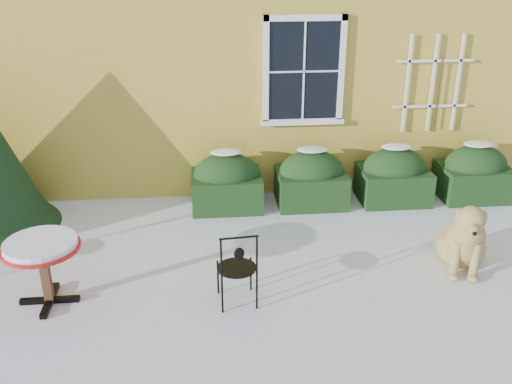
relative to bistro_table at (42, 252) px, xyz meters
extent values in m
plane|color=white|center=(2.41, -0.17, -0.65)|extent=(80.00, 80.00, 0.00)
cube|color=black|center=(3.31, 2.79, 1.32)|extent=(1.05, 0.03, 1.45)
cube|color=white|center=(3.31, 2.78, 2.09)|extent=(1.23, 0.06, 0.09)
cube|color=white|center=(3.31, 2.78, 0.55)|extent=(1.23, 0.06, 0.09)
cube|color=white|center=(2.74, 2.78, 1.32)|extent=(0.09, 0.06, 1.63)
cube|color=white|center=(3.88, 2.78, 1.32)|extent=(0.09, 0.06, 1.63)
cube|color=white|center=(3.31, 2.77, 1.32)|extent=(0.02, 0.02, 1.45)
cube|color=white|center=(3.31, 2.77, 1.32)|extent=(1.05, 0.02, 0.02)
cube|color=white|center=(3.31, 2.78, 0.55)|extent=(1.29, 0.14, 0.07)
cube|color=white|center=(4.91, 2.77, 1.10)|extent=(0.04, 0.03, 1.50)
cube|color=white|center=(5.31, 2.77, 1.10)|extent=(0.04, 0.03, 1.50)
cube|color=white|center=(5.71, 2.77, 1.10)|extent=(0.04, 0.03, 1.50)
cube|color=white|center=(5.31, 2.77, 0.75)|extent=(1.20, 0.03, 0.04)
cube|color=white|center=(5.31, 2.77, 1.45)|extent=(1.20, 0.03, 0.04)
cylinder|color=#472D19|center=(5.41, 2.75, 0.95)|extent=(0.02, 0.02, 1.10)
cube|color=black|center=(2.11, 2.38, -0.39)|extent=(1.05, 0.80, 0.52)
ellipsoid|color=black|center=(2.11, 2.38, -0.13)|extent=(1.00, 0.72, 0.67)
ellipsoid|color=white|center=(2.11, 2.38, 0.23)|extent=(0.47, 0.32, 0.06)
cube|color=black|center=(3.41, 2.38, -0.39)|extent=(1.05, 0.80, 0.52)
ellipsoid|color=black|center=(3.41, 2.38, -0.13)|extent=(1.00, 0.72, 0.67)
ellipsoid|color=white|center=(3.41, 2.38, 0.23)|extent=(0.47, 0.32, 0.06)
cube|color=black|center=(4.71, 2.38, -0.39)|extent=(1.05, 0.80, 0.52)
ellipsoid|color=black|center=(4.71, 2.38, -0.13)|extent=(1.00, 0.72, 0.67)
ellipsoid|color=white|center=(4.71, 2.38, 0.23)|extent=(0.47, 0.32, 0.06)
cube|color=black|center=(6.01, 2.38, -0.39)|extent=(1.05, 0.80, 0.52)
ellipsoid|color=black|center=(6.01, 2.38, -0.13)|extent=(1.00, 0.72, 0.67)
ellipsoid|color=white|center=(6.01, 2.38, 0.23)|extent=(0.47, 0.32, 0.06)
cube|color=black|center=(0.00, 0.00, -0.62)|extent=(0.66, 0.07, 0.06)
cube|color=black|center=(0.00, 0.00, -0.62)|extent=(0.07, 0.66, 0.06)
cube|color=#54321C|center=(0.00, 0.00, -0.30)|extent=(0.09, 0.09, 0.70)
cylinder|color=red|center=(0.00, 0.00, 0.05)|extent=(0.84, 0.84, 0.04)
cylinder|color=white|center=(0.00, 0.00, 0.10)|extent=(0.78, 0.78, 0.07)
cylinder|color=black|center=(2.28, 0.04, -0.44)|extent=(0.02, 0.02, 0.43)
cylinder|color=black|center=(1.90, 0.01, -0.44)|extent=(0.02, 0.02, 0.43)
cylinder|color=black|center=(2.31, -0.34, -0.44)|extent=(0.02, 0.02, 0.43)
cylinder|color=black|center=(1.93, -0.37, -0.44)|extent=(0.02, 0.02, 0.43)
cylinder|color=black|center=(2.11, -0.17, -0.22)|extent=(0.44, 0.44, 0.02)
cylinder|color=black|center=(2.31, -0.34, 0.02)|extent=(0.02, 0.02, 0.48)
cylinder|color=black|center=(1.93, -0.37, 0.02)|extent=(0.02, 0.02, 0.48)
cylinder|color=black|center=(2.12, -0.36, 0.26)|extent=(0.42, 0.06, 0.02)
ellipsoid|color=black|center=(2.12, -0.36, 0.06)|extent=(0.12, 0.04, 0.15)
ellipsoid|color=tan|center=(4.96, 0.42, -0.43)|extent=(0.77, 0.81, 0.49)
ellipsoid|color=tan|center=(4.89, 0.20, -0.20)|extent=(0.56, 0.53, 0.61)
sphere|color=tan|center=(4.88, 0.14, -0.07)|extent=(0.38, 0.38, 0.38)
cylinder|color=tan|center=(4.74, 0.08, -0.41)|extent=(0.10, 0.10, 0.49)
cylinder|color=tan|center=(4.96, 0.02, -0.41)|extent=(0.10, 0.10, 0.49)
ellipsoid|color=tan|center=(4.73, 0.03, -0.61)|extent=(0.13, 0.17, 0.08)
ellipsoid|color=tan|center=(4.94, -0.03, -0.61)|extent=(0.13, 0.17, 0.08)
cylinder|color=tan|center=(4.87, 0.13, 0.00)|extent=(0.29, 0.33, 0.26)
sphere|color=tan|center=(4.86, 0.07, 0.13)|extent=(0.32, 0.32, 0.32)
ellipsoid|color=tan|center=(4.82, -0.07, 0.08)|extent=(0.21, 0.28, 0.14)
sphere|color=black|center=(4.79, -0.17, 0.08)|extent=(0.06, 0.06, 0.06)
ellipsoid|color=tan|center=(4.74, 0.15, 0.13)|extent=(0.11, 0.13, 0.20)
ellipsoid|color=tan|center=(5.00, 0.08, 0.13)|extent=(0.11, 0.13, 0.20)
cylinder|color=tan|center=(5.22, 0.60, -0.58)|extent=(0.18, 0.40, 0.09)
camera|label=1|loc=(1.81, -5.60, 3.06)|focal=40.00mm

